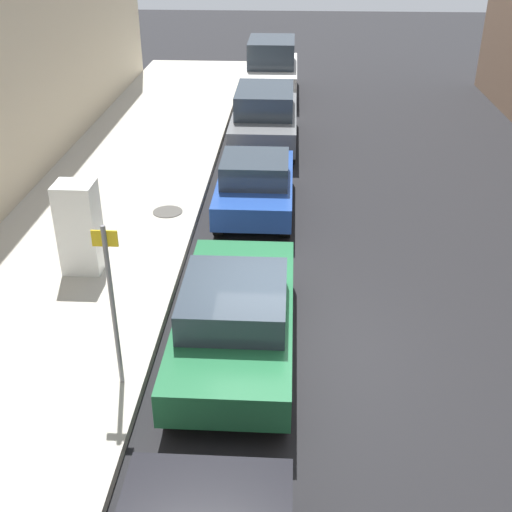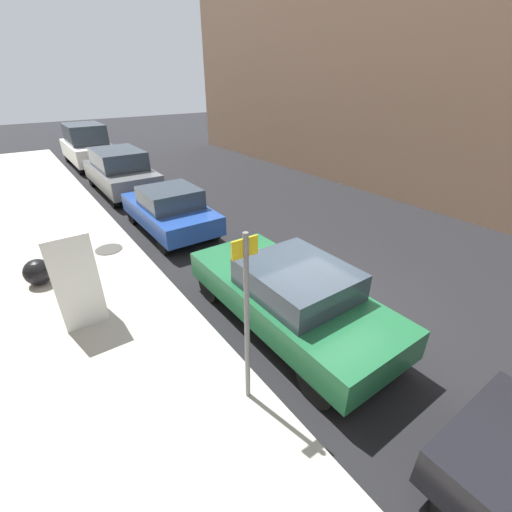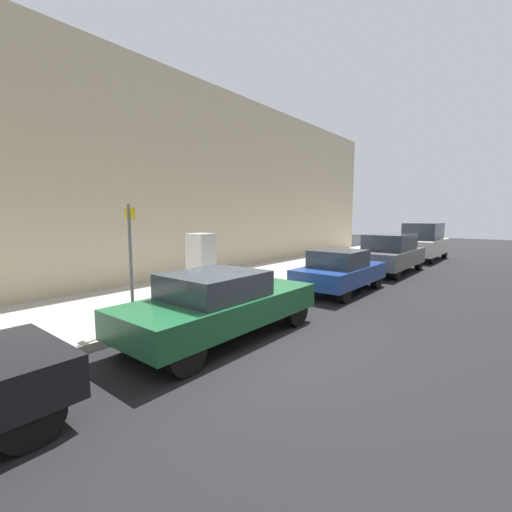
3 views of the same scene
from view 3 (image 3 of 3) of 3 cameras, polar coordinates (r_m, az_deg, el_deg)
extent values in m
plane|color=black|center=(7.03, -0.44, -14.64)|extent=(80.00, 80.00, 0.00)
cube|color=#B2ADA0|center=(10.21, -19.86, -7.70)|extent=(4.45, 44.00, 0.17)
cube|color=beige|center=(12.66, -27.79, 12.46)|extent=(1.54, 39.60, 7.98)
cube|color=white|center=(11.07, -9.14, -1.01)|extent=(0.75, 0.64, 1.83)
cube|color=black|center=(11.28, -7.92, -0.84)|extent=(0.01, 0.01, 1.74)
cube|color=yellow|center=(11.32, -8.26, 0.70)|extent=(0.16, 0.01, 0.22)
cube|color=red|center=(11.22, -7.97, 2.13)|extent=(0.68, 0.01, 0.05)
cube|color=red|center=(11.34, -7.89, -2.67)|extent=(0.68, 0.01, 0.05)
cylinder|color=#47443F|center=(12.52, 4.13, -4.26)|extent=(0.70, 0.70, 0.02)
cylinder|color=slate|center=(7.78, -20.11, -1.58)|extent=(0.07, 0.07, 2.64)
cube|color=yellow|center=(7.71, -20.32, 6.68)|extent=(0.36, 0.02, 0.24)
sphere|color=black|center=(12.87, -4.34, -2.65)|extent=(0.59, 0.59, 0.59)
cylinder|color=black|center=(4.84, -33.59, -21.37)|extent=(0.22, 0.73, 0.73)
cube|color=#1E6038|center=(7.30, -5.62, -8.52)|extent=(1.84, 4.51, 0.55)
cube|color=#2D3842|center=(7.03, -6.97, -4.74)|extent=(1.62, 1.89, 0.50)
cylinder|color=black|center=(9.05, -1.85, -7.29)|extent=(0.22, 0.74, 0.74)
cylinder|color=black|center=(8.14, 6.68, -8.94)|extent=(0.22, 0.74, 0.74)
cylinder|color=black|center=(7.02, -20.02, -11.88)|extent=(0.22, 0.74, 0.74)
cylinder|color=black|center=(5.79, -11.63, -15.64)|extent=(0.22, 0.74, 0.74)
cube|color=#23479E|center=(11.93, 13.90, -2.90)|extent=(1.77, 3.85, 0.55)
cube|color=#2D3842|center=(11.68, 13.57, -0.37)|extent=(1.56, 1.62, 0.55)
cylinder|color=black|center=(13.48, 13.40, -2.98)|extent=(0.22, 0.66, 0.66)
cylinder|color=black|center=(12.92, 19.44, -3.60)|extent=(0.22, 0.66, 0.66)
cylinder|color=black|center=(11.16, 7.39, -4.85)|extent=(0.22, 0.66, 0.66)
cylinder|color=black|center=(10.47, 14.46, -5.78)|extent=(0.22, 0.66, 0.66)
cube|color=slate|center=(16.54, 21.32, -0.22)|extent=(1.94, 4.57, 0.70)
cube|color=#2D3842|center=(16.48, 21.42, 2.19)|extent=(1.71, 2.52, 0.70)
cylinder|color=black|center=(18.44, 20.40, -0.61)|extent=(0.22, 0.69, 0.69)
cylinder|color=black|center=(17.98, 25.47, -1.02)|extent=(0.22, 0.69, 0.69)
cylinder|color=black|center=(15.29, 16.32, -1.89)|extent=(0.22, 0.69, 0.69)
cylinder|color=black|center=(14.74, 22.34, -2.44)|extent=(0.22, 0.69, 0.69)
cube|color=silver|center=(22.20, 26.00, 1.41)|extent=(1.97, 4.62, 0.85)
cube|color=#2D3842|center=(22.15, 26.12, 3.73)|extent=(1.73, 2.54, 0.95)
cylinder|color=black|center=(24.10, 24.90, 0.81)|extent=(0.22, 0.69, 0.69)
cylinder|color=black|center=(23.75, 28.90, 0.52)|extent=(0.22, 0.69, 0.69)
cylinder|color=black|center=(20.80, 22.57, 0.08)|extent=(0.22, 0.69, 0.69)
cylinder|color=black|center=(20.39, 27.17, -0.27)|extent=(0.22, 0.69, 0.69)
camera|label=1|loc=(6.80, -96.84, 35.31)|focal=45.00mm
camera|label=2|loc=(8.83, -45.62, 16.66)|focal=24.00mm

